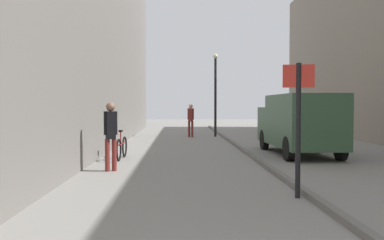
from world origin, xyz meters
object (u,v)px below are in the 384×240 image
(lamp_post, at_px, (215,89))
(pedestrian_main_foreground, at_px, (111,131))
(delivery_van, at_px, (299,122))
(street_sign_post, at_px, (298,118))
(bicycle_leaning, at_px, (122,148))
(pedestrian_mid_block, at_px, (191,118))

(lamp_post, bearing_deg, pedestrian_main_foreground, -107.56)
(delivery_van, bearing_deg, lamp_post, 103.12)
(pedestrian_main_foreground, xyz_separation_m, street_sign_post, (4.15, -3.41, 0.46))
(pedestrian_main_foreground, distance_m, delivery_van, 7.18)
(pedestrian_main_foreground, height_order, lamp_post, lamp_post)
(delivery_van, bearing_deg, bicycle_leaning, -171.49)
(delivery_van, height_order, street_sign_post, street_sign_post)
(pedestrian_main_foreground, height_order, bicycle_leaning, pedestrian_main_foreground)
(lamp_post, distance_m, bicycle_leaning, 11.00)
(street_sign_post, bearing_deg, lamp_post, -80.29)
(delivery_van, relative_size, lamp_post, 1.07)
(delivery_van, distance_m, lamp_post, 9.33)
(bicycle_leaning, bearing_deg, pedestrian_mid_block, 77.62)
(pedestrian_mid_block, bearing_deg, delivery_van, -50.56)
(delivery_van, xyz_separation_m, bicycle_leaning, (-6.27, -1.05, -0.80))
(delivery_van, bearing_deg, street_sign_post, -107.45)
(bicycle_leaning, bearing_deg, pedestrian_main_foreground, -86.25)
(pedestrian_mid_block, bearing_deg, pedestrian_main_foreground, -85.38)
(lamp_post, height_order, bicycle_leaning, lamp_post)
(street_sign_post, distance_m, lamp_post, 15.98)
(lamp_post, bearing_deg, bicycle_leaning, -111.94)
(street_sign_post, height_order, bicycle_leaning, street_sign_post)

